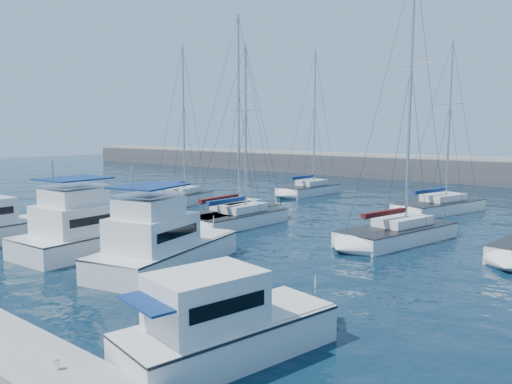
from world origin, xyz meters
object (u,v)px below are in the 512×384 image
Objects in this scene: sailboat_mid_d at (398,233)px; sailboat_back_b at (439,206)px; sailboat_back_a at (309,189)px; motor_yacht_stbd_outer at (222,329)px; sailboat_mid_b at (232,215)px; motor_yacht_port_inner at (89,231)px; sailboat_mid_c at (239,219)px; motor_yacht_stbd_inner at (161,246)px; sailboat_mid_a at (181,198)px.

sailboat_back_b is at bearing 110.85° from sailboat_mid_d.
motor_yacht_stbd_outer is at bearing -56.75° from sailboat_back_a.
sailboat_back_b is at bearing -8.43° from sailboat_back_a.
sailboat_mid_d is at bearing 3.72° from sailboat_mid_b.
sailboat_mid_d reaches higher than motor_yacht_port_inner.
motor_yacht_stbd_outer is at bearing -69.56° from sailboat_mid_d.
sailboat_mid_c is 17.75m from sailboat_back_b.
motor_yacht_port_inner is 18.58m from sailboat_mid_d.
sailboat_mid_d is at bearing 109.15° from motor_yacht_stbd_outer.
motor_yacht_port_inner is 30.02m from sailboat_back_a.
sailboat_back_b is (-1.89, 12.84, -0.04)m from sailboat_mid_d.
sailboat_mid_b is 1.55m from sailboat_mid_c.
motor_yacht_port_inner and motor_yacht_stbd_inner have the same top height.
sailboat_back_a reaches higher than sailboat_back_b.
motor_yacht_stbd_outer is at bearing -43.85° from motor_yacht_stbd_inner.
motor_yacht_stbd_inner is at bearing -66.61° from sailboat_back_a.
sailboat_mid_a reaches higher than sailboat_back_b.
motor_yacht_stbd_outer is at bearing -47.86° from sailboat_mid_c.
motor_yacht_stbd_inner is 14.91m from sailboat_mid_d.
sailboat_mid_a is at bearing -138.19° from sailboat_back_b.
sailboat_mid_d is at bearing 43.50° from motor_yacht_port_inner.
sailboat_mid_b is at bearing -71.57° from sailboat_back_a.
motor_yacht_stbd_inner is at bearing -66.83° from sailboat_mid_b.
motor_yacht_port_inner is 0.62× the size of sailboat_back_b.
sailboat_mid_d is at bearing -18.47° from sailboat_mid_a.
sailboat_back_a is 1.08× the size of sailboat_back_b.
sailboat_mid_c is at bearing -68.26° from sailboat_back_a.
sailboat_back_b is at bearing 64.36° from motor_yacht_port_inner.
sailboat_mid_a is at bearing 159.57° from sailboat_mid_c.
sailboat_mid_d is at bearing -66.27° from sailboat_back_b.
motor_yacht_port_inner is at bearing -70.30° from sailboat_mid_a.
sailboat_back_b is (9.24, 15.15, -0.00)m from sailboat_mid_c.
sailboat_back_a is (-10.54, 29.49, -0.60)m from motor_yacht_stbd_inner.
sailboat_back_b is (10.59, 14.40, -0.01)m from sailboat_mid_b.
sailboat_mid_c is (-4.55, 11.06, -0.62)m from motor_yacht_stbd_inner.
sailboat_mid_b is at bearing 102.88° from motor_yacht_stbd_inner.
sailboat_back_a reaches higher than sailboat_mid_a.
motor_yacht_stbd_inner is 26.64m from sailboat_back_b.
sailboat_back_b is (4.69, 26.21, -0.62)m from motor_yacht_stbd_inner.
sailboat_mid_c is 11.37m from sailboat_mid_d.
sailboat_back_b is at bearing 50.29° from sailboat_mid_b.
sailboat_mid_c is at bearing -32.45° from sailboat_mid_b.
sailboat_back_a is at bearing -176.79° from sailboat_back_b.
motor_yacht_port_inner is at bearing -95.69° from sailboat_mid_c.
motor_yacht_stbd_inner is 1.28× the size of motor_yacht_stbd_outer.
motor_yacht_port_inner is 0.98× the size of motor_yacht_stbd_inner.
motor_yacht_stbd_outer is 0.41× the size of sailboat_mid_d.
motor_yacht_stbd_inner is 22.61m from sailboat_mid_a.
motor_yacht_stbd_outer is (15.30, -5.16, -0.19)m from motor_yacht_port_inner.
sailboat_mid_d reaches higher than sailboat_mid_c.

